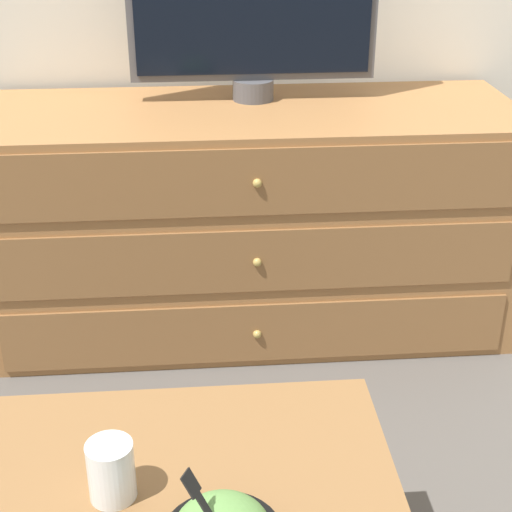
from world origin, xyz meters
name	(u,v)px	position (x,y,z in m)	size (l,w,h in m)	color
ground_plane	(281,272)	(0.00, 0.00, 0.00)	(12.00, 12.00, 0.00)	#56514C
dresser	(250,220)	(-0.13, -0.31, 0.34)	(1.55, 0.57, 0.68)	#9E6B3D
drink_cup	(112,474)	(-0.44, -1.51, 0.45)	(0.07, 0.07, 0.10)	white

